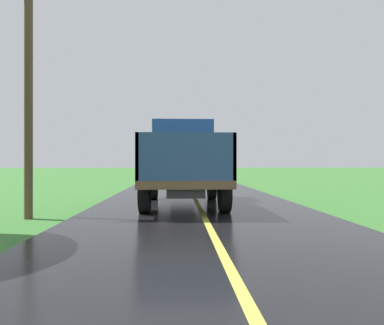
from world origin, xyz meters
TOP-DOWN VIEW (x-y plane):
  - banana_truck_near at (-0.45, 12.40)m, footprint 2.38×5.82m
  - utility_pole_roadside at (-4.33, 9.55)m, footprint 2.30×0.20m

SIDE VIEW (x-z plane):
  - banana_truck_near at x=-0.45m, z-range 0.07..2.87m
  - utility_pole_roadside at x=-4.33m, z-range 0.32..6.78m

